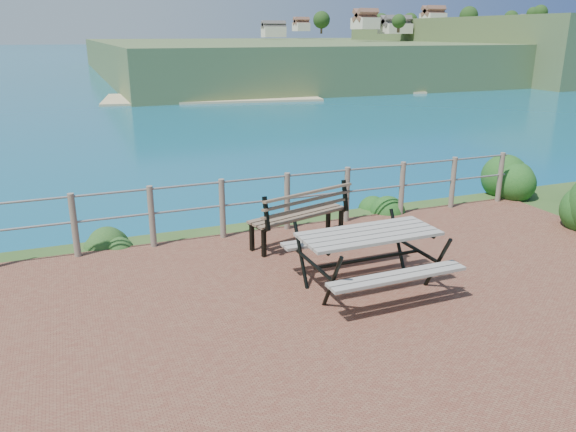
{
  "coord_description": "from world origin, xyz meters",
  "views": [
    {
      "loc": [
        -3.38,
        -5.26,
        3.29
      ],
      "look_at": [
        -0.54,
        1.94,
        0.75
      ],
      "focal_mm": 35.0,
      "sensor_mm": 36.0,
      "label": 1
    }
  ],
  "objects": [
    {
      "name": "distant_bay",
      "position": [
        173.07,
        202.61,
        -1.52
      ],
      "size": [
        290.0,
        232.36,
        24.0
      ],
      "color": "#43572B",
      "rests_on": "ground"
    },
    {
      "name": "ground",
      "position": [
        0.0,
        0.0,
        0.0
      ],
      "size": [
        10.0,
        7.0,
        0.12
      ],
      "primitive_type": "cube",
      "color": "brown",
      "rests_on": "ground"
    },
    {
      "name": "safety_railing",
      "position": [
        0.0,
        3.35,
        0.57
      ],
      "size": [
        9.4,
        0.1,
        1.0
      ],
      "color": "#6B5B4C",
      "rests_on": "ground"
    },
    {
      "name": "shrub_lip_west",
      "position": [
        -2.87,
        3.81,
        0.0
      ],
      "size": [
        0.73,
        0.73,
        0.45
      ],
      "primitive_type": "ellipsoid",
      "color": "#214D1D",
      "rests_on": "ground"
    },
    {
      "name": "shrub_lip_east",
      "position": [
        2.29,
        3.82,
        0.0
      ],
      "size": [
        0.71,
        0.71,
        0.43
      ],
      "primitive_type": "ellipsoid",
      "color": "#154617",
      "rests_on": "ground"
    },
    {
      "name": "picnic_table",
      "position": [
        0.14,
        0.77,
        0.5
      ],
      "size": [
        1.85,
        1.6,
        0.78
      ],
      "rotation": [
        0.0,
        0.0,
        0.02
      ],
      "color": "gray",
      "rests_on": "ground"
    },
    {
      "name": "shrub_right_edge",
      "position": [
        5.28,
        3.53,
        0.0
      ],
      "size": [
        1.08,
        1.08,
        1.55
      ],
      "primitive_type": "ellipsoid",
      "color": "#154617",
      "rests_on": "ground"
    },
    {
      "name": "park_bench",
      "position": [
        -0.08,
        2.66,
        0.64
      ],
      "size": [
        1.77,
        0.89,
        0.97
      ],
      "rotation": [
        0.0,
        0.0,
        0.28
      ],
      "color": "brown",
      "rests_on": "ground"
    },
    {
      "name": "ocean",
      "position": [
        0.0,
        200.0,
        0.0
      ],
      "size": [
        1200.0,
        1200.0,
        0.0
      ],
      "primitive_type": "plane",
      "color": "#157A83",
      "rests_on": "ground"
    }
  ]
}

